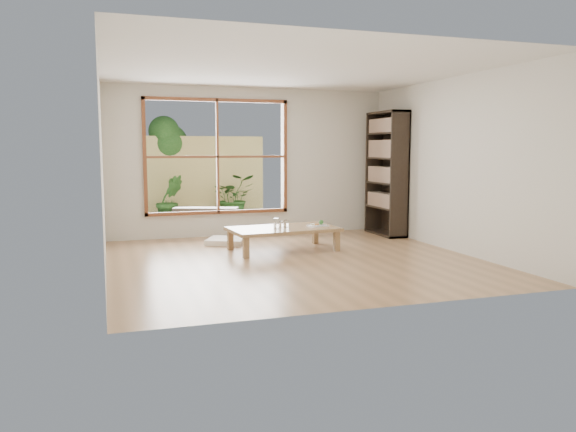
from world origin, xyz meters
name	(u,v)px	position (x,y,z in m)	size (l,w,h in m)	color
ground	(295,260)	(0.00, 0.00, 0.00)	(5.00, 5.00, 0.00)	tan
low_table	(283,230)	(0.07, 0.76, 0.31)	(1.68, 1.04, 0.35)	#987049
floor_cushion	(226,241)	(-0.62, 1.64, 0.04)	(0.59, 0.59, 0.09)	white
bookshelf	(387,174)	(2.30, 1.70, 1.10)	(0.35, 0.99, 2.19)	black
glass_tall	(276,223)	(-0.06, 0.67, 0.43)	(0.08, 0.08, 0.16)	silver
glass_mid	(286,224)	(0.13, 0.78, 0.41)	(0.08, 0.08, 0.11)	silver
glass_short	(281,224)	(0.06, 0.81, 0.39)	(0.07, 0.07, 0.09)	silver
glass_small	(278,225)	(0.02, 0.83, 0.39)	(0.06, 0.06, 0.07)	silver
food_tray	(318,225)	(0.63, 0.73, 0.37)	(0.31, 0.24, 0.09)	white
deck	(207,228)	(-0.60, 3.56, 0.00)	(2.80, 2.00, 0.05)	#3A322A
garden_bench	(206,211)	(-0.66, 3.42, 0.35)	(1.28, 0.78, 0.39)	black
bamboo_fence	(198,179)	(-0.60, 4.56, 0.90)	(2.80, 0.06, 1.80)	#DCC770
shrub_right	(234,197)	(0.10, 4.32, 0.52)	(0.88, 0.76, 0.98)	#2E5720
shrub_left	(170,200)	(-1.27, 4.01, 0.52)	(0.55, 0.44, 1.00)	#2E5720
garden_tree	(163,145)	(-1.28, 4.86, 1.63)	(1.04, 0.85, 2.22)	#4C3D2D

